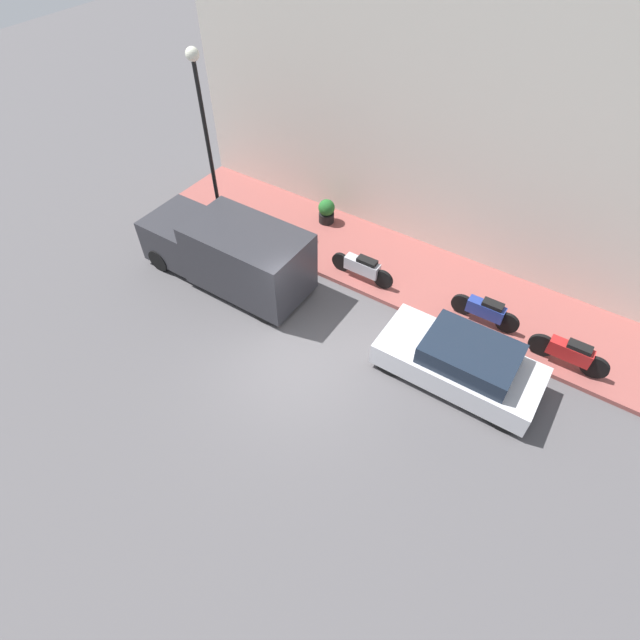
{
  "coord_description": "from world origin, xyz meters",
  "views": [
    {
      "loc": [
        -6.35,
        -4.85,
        10.1
      ],
      "look_at": [
        1.07,
        0.02,
        0.6
      ],
      "focal_mm": 28.0,
      "sensor_mm": 36.0,
      "label": 1
    }
  ],
  "objects_px": {
    "delivery_van": "(227,251)",
    "motorcycle_blue": "(486,311)",
    "motorcycle_red": "(570,353)",
    "parked_car": "(461,362)",
    "scooter_silver": "(362,267)",
    "streetlamp": "(203,115)",
    "potted_plant": "(326,211)"
  },
  "relations": [
    {
      "from": "potted_plant",
      "to": "parked_car",
      "type": "bearing_deg",
      "value": -120.31
    },
    {
      "from": "delivery_van",
      "to": "streetlamp",
      "type": "relative_size",
      "value": 0.95
    },
    {
      "from": "delivery_van",
      "to": "potted_plant",
      "type": "relative_size",
      "value": 6.31
    },
    {
      "from": "streetlamp",
      "to": "potted_plant",
      "type": "relative_size",
      "value": 6.67
    },
    {
      "from": "motorcycle_red",
      "to": "potted_plant",
      "type": "height_order",
      "value": "motorcycle_red"
    },
    {
      "from": "parked_car",
      "to": "delivery_van",
      "type": "distance_m",
      "value": 7.1
    },
    {
      "from": "scooter_silver",
      "to": "motorcycle_blue",
      "type": "xyz_separation_m",
      "value": [
        0.28,
        -3.63,
        0.0
      ]
    },
    {
      "from": "motorcycle_red",
      "to": "motorcycle_blue",
      "type": "relative_size",
      "value": 1.04
    },
    {
      "from": "motorcycle_blue",
      "to": "streetlamp",
      "type": "relative_size",
      "value": 0.34
    },
    {
      "from": "scooter_silver",
      "to": "motorcycle_blue",
      "type": "distance_m",
      "value": 3.64
    },
    {
      "from": "parked_car",
      "to": "scooter_silver",
      "type": "relative_size",
      "value": 1.95
    },
    {
      "from": "motorcycle_red",
      "to": "streetlamp",
      "type": "distance_m",
      "value": 11.66
    },
    {
      "from": "motorcycle_blue",
      "to": "parked_car",
      "type": "bearing_deg",
      "value": -176.3
    },
    {
      "from": "motorcycle_red",
      "to": "motorcycle_blue",
      "type": "distance_m",
      "value": 2.27
    },
    {
      "from": "scooter_silver",
      "to": "motorcycle_red",
      "type": "distance_m",
      "value": 5.89
    },
    {
      "from": "motorcycle_blue",
      "to": "potted_plant",
      "type": "relative_size",
      "value": 2.3
    },
    {
      "from": "scooter_silver",
      "to": "motorcycle_blue",
      "type": "relative_size",
      "value": 1.07
    },
    {
      "from": "scooter_silver",
      "to": "motorcycle_red",
      "type": "height_order",
      "value": "motorcycle_red"
    },
    {
      "from": "delivery_van",
      "to": "motorcycle_red",
      "type": "distance_m",
      "value": 9.44
    },
    {
      "from": "scooter_silver",
      "to": "motorcycle_red",
      "type": "xyz_separation_m",
      "value": [
        -0.0,
        -5.89,
        0.02
      ]
    },
    {
      "from": "motorcycle_red",
      "to": "potted_plant",
      "type": "xyz_separation_m",
      "value": [
        1.82,
        8.3,
        -0.04
      ]
    },
    {
      "from": "parked_car",
      "to": "motorcycle_red",
      "type": "distance_m",
      "value": 2.78
    },
    {
      "from": "scooter_silver",
      "to": "streetlamp",
      "type": "height_order",
      "value": "streetlamp"
    },
    {
      "from": "streetlamp",
      "to": "motorcycle_red",
      "type": "bearing_deg",
      "value": -89.26
    },
    {
      "from": "motorcycle_red",
      "to": "motorcycle_blue",
      "type": "xyz_separation_m",
      "value": [
        0.29,
        2.26,
        -0.02
      ]
    },
    {
      "from": "delivery_van",
      "to": "scooter_silver",
      "type": "height_order",
      "value": "delivery_van"
    },
    {
      "from": "scooter_silver",
      "to": "motorcycle_red",
      "type": "bearing_deg",
      "value": -90.04
    },
    {
      "from": "delivery_van",
      "to": "motorcycle_blue",
      "type": "distance_m",
      "value": 7.34
    },
    {
      "from": "parked_car",
      "to": "delivery_van",
      "type": "height_order",
      "value": "delivery_van"
    },
    {
      "from": "motorcycle_red",
      "to": "motorcycle_blue",
      "type": "bearing_deg",
      "value": 82.75
    },
    {
      "from": "motorcycle_red",
      "to": "parked_car",
      "type": "bearing_deg",
      "value": 130.22
    },
    {
      "from": "delivery_van",
      "to": "motorcycle_blue",
      "type": "height_order",
      "value": "delivery_van"
    }
  ]
}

